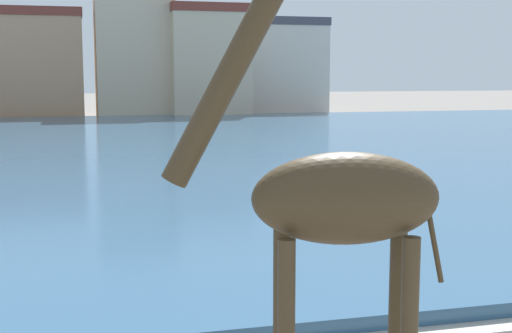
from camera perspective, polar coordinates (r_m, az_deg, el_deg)
harbor_water at (r=36.87m, az=-7.74°, el=1.50°), size 84.22×53.88×0.37m
giraffe_statue at (r=7.02m, az=6.07°, el=-3.44°), size 3.02×1.08×5.32m
townhouse_narrow_midrow at (r=67.08m, az=-17.62°, el=8.02°), size 8.46×6.10×9.92m
townhouse_wide_warehouse at (r=66.50m, az=-9.97°, el=9.79°), size 7.22×5.99×13.46m
townhouse_corner_house at (r=66.67m, az=-4.09°, el=8.57°), size 7.39×7.53×10.41m
townhouse_tall_gabled at (r=71.48m, az=2.16°, el=8.20°), size 8.30×5.95×9.61m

